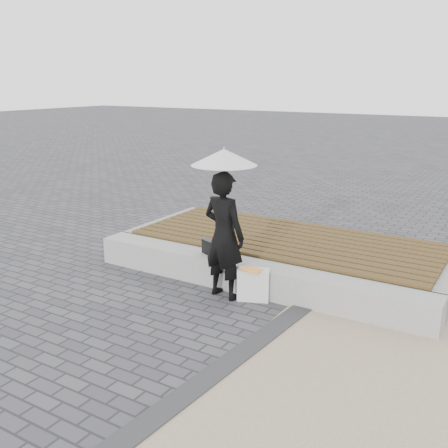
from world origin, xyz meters
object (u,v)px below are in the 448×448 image
at_px(handbag, 210,248).
at_px(parasol, 224,157).
at_px(woman, 224,235).
at_px(seating_ledge, 250,276).
at_px(canvas_tote, 253,285).

bearing_deg(handbag, parasol, -16.51).
height_order(woman, parasol, parasol).
bearing_deg(seating_ledge, woman, -117.55).
height_order(seating_ledge, parasol, parasol).
xyz_separation_m(woman, handbag, (-0.45, 0.36, -0.34)).
height_order(woman, handbag, woman).
xyz_separation_m(parasol, handbag, (-0.45, 0.36, -1.36)).
relative_size(woman, handbag, 5.78).
distance_m(parasol, handbag, 1.48).
relative_size(seating_ledge, handbag, 17.07).
xyz_separation_m(seating_ledge, woman, (-0.19, -0.37, 0.65)).
xyz_separation_m(woman, parasol, (-0.00, -0.00, 1.02)).
relative_size(parasol, handbag, 3.64).
relative_size(handbag, canvas_tote, 0.68).
xyz_separation_m(seating_ledge, canvas_tote, (0.21, -0.28, 0.02)).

